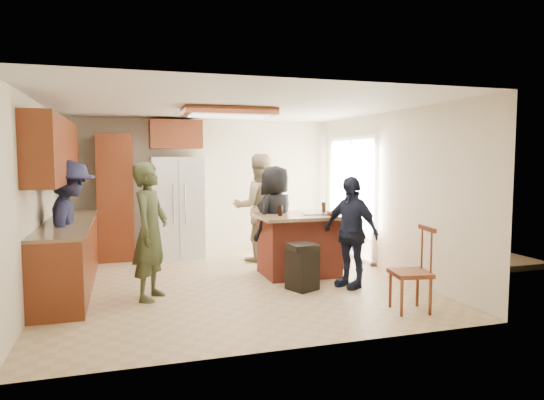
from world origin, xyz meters
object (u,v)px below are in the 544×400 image
object	(u,v)px
person_front_left	(150,231)
person_behind_left	(258,207)
trash_bin	(302,266)
refrigerator	(177,207)
person_behind_right	(275,219)
person_counter	(70,226)
kitchen_island	(299,244)
spindle_chair	(412,273)
person_side_right	(350,232)

from	to	relation	value
person_front_left	person_behind_left	world-z (taller)	person_behind_left
trash_bin	person_behind_left	bearing A→B (deg)	91.96
refrigerator	person_behind_left	bearing A→B (deg)	-29.21
person_behind_right	person_counter	xyz separation A→B (m)	(-2.96, -0.32, 0.05)
kitchen_island	spindle_chair	bearing A→B (deg)	-72.86
person_front_left	person_side_right	size ratio (longest dim) A/B	1.13
kitchen_island	person_behind_left	bearing A→B (deg)	105.49
person_counter	refrigerator	world-z (taller)	refrigerator
person_counter	kitchen_island	distance (m)	3.26
person_behind_left	trash_bin	world-z (taller)	person_behind_left
person_front_left	kitchen_island	size ratio (longest dim) A/B	1.35
person_front_left	person_behind_right	xyz separation A→B (m)	(1.96, 1.00, -0.03)
person_behind_left	kitchen_island	distance (m)	1.28
person_side_right	person_front_left	bearing A→B (deg)	-118.53
person_front_left	kitchen_island	distance (m)	2.37
person_behind_right	refrigerator	bearing A→B (deg)	-87.14
person_front_left	person_side_right	world-z (taller)	person_front_left
person_counter	spindle_chair	xyz separation A→B (m)	(3.87, -2.08, -0.43)
spindle_chair	person_behind_right	bearing A→B (deg)	110.84
person_behind_left	person_side_right	xyz separation A→B (m)	(0.75, -2.03, -0.16)
person_front_left	person_behind_left	size ratio (longest dim) A/B	0.93
person_behind_right	kitchen_island	xyz separation A→B (m)	(0.27, -0.33, -0.36)
person_front_left	spindle_chair	size ratio (longest dim) A/B	1.74
person_counter	trash_bin	size ratio (longest dim) A/B	2.79
person_side_right	trash_bin	size ratio (longest dim) A/B	2.44
refrigerator	spindle_chair	xyz separation A→B (m)	(2.27, -3.96, -0.45)
person_counter	kitchen_island	bearing A→B (deg)	-90.94
trash_bin	spindle_chair	xyz separation A→B (m)	(0.89, -1.25, 0.13)
spindle_chair	kitchen_island	bearing A→B (deg)	107.14
person_behind_left	refrigerator	bearing A→B (deg)	-25.15
person_counter	spindle_chair	world-z (taller)	person_counter
person_front_left	kitchen_island	bearing A→B (deg)	-48.03
person_counter	trash_bin	world-z (taller)	person_counter
person_behind_right	refrigerator	distance (m)	2.08
person_counter	person_behind_left	bearing A→B (deg)	-69.28
kitchen_island	person_front_left	bearing A→B (deg)	-163.32
person_behind_left	spindle_chair	distance (m)	3.40
kitchen_island	trash_bin	distance (m)	0.88
person_counter	trash_bin	xyz separation A→B (m)	(2.98, -0.83, -0.56)
person_behind_right	refrigerator	world-z (taller)	refrigerator
person_counter	kitchen_island	world-z (taller)	person_counter
trash_bin	spindle_chair	bearing A→B (deg)	-54.43
person_counter	refrigerator	xyz separation A→B (m)	(1.60, 1.88, 0.02)
person_behind_right	person_side_right	world-z (taller)	person_behind_right
person_front_left	spindle_chair	distance (m)	3.22
person_side_right	person_counter	distance (m)	3.78
spindle_chair	person_side_right	bearing A→B (deg)	99.72
kitchen_island	person_behind_right	bearing A→B (deg)	130.03
person_side_right	person_counter	bearing A→B (deg)	-127.70
spindle_chair	refrigerator	bearing A→B (deg)	119.85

